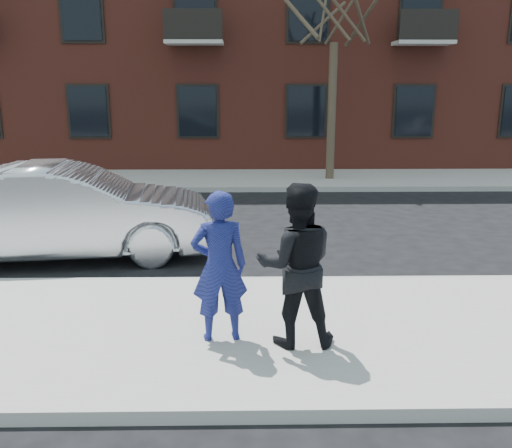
{
  "coord_description": "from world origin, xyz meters",
  "views": [
    {
      "loc": [
        1.82,
        -6.37,
        3.01
      ],
      "look_at": [
        1.93,
        0.4,
        1.3
      ],
      "focal_mm": 38.0,
      "sensor_mm": 36.0,
      "label": 1
    }
  ],
  "objects_px": {
    "silver_sedan": "(68,212)",
    "man_hoodie": "(219,267)",
    "street_tree": "(335,1)",
    "man_peacoat": "(296,265)"
  },
  "relations": [
    {
      "from": "street_tree",
      "to": "man_hoodie",
      "type": "height_order",
      "value": "street_tree"
    },
    {
      "from": "man_hoodie",
      "to": "man_peacoat",
      "type": "relative_size",
      "value": 0.95
    },
    {
      "from": "silver_sedan",
      "to": "man_peacoat",
      "type": "relative_size",
      "value": 2.76
    },
    {
      "from": "street_tree",
      "to": "silver_sedan",
      "type": "distance_m",
      "value": 10.89
    },
    {
      "from": "street_tree",
      "to": "man_hoodie",
      "type": "xyz_separation_m",
      "value": [
        -3.0,
        -11.52,
        -4.49
      ]
    },
    {
      "from": "street_tree",
      "to": "man_peacoat",
      "type": "height_order",
      "value": "street_tree"
    },
    {
      "from": "silver_sedan",
      "to": "man_hoodie",
      "type": "bearing_deg",
      "value": -148.79
    },
    {
      "from": "street_tree",
      "to": "man_peacoat",
      "type": "bearing_deg",
      "value": -100.4
    },
    {
      "from": "silver_sedan",
      "to": "man_hoodie",
      "type": "distance_m",
      "value": 4.64
    },
    {
      "from": "man_peacoat",
      "to": "man_hoodie",
      "type": "bearing_deg",
      "value": -9.41
    }
  ]
}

